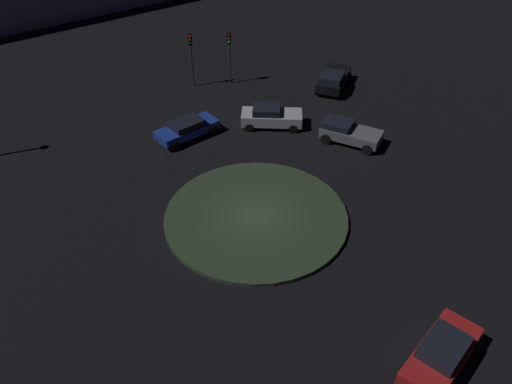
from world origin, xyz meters
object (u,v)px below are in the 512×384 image
Objects in this scene: car_silver at (271,116)px; car_grey at (348,132)px; car_red at (441,354)px; car_blue at (187,128)px; car_black at (333,79)px; traffic_light_north at (229,48)px; traffic_light_northwest at (191,50)px.

car_grey is (5.53, -0.88, -0.01)m from car_silver.
car_grey is 17.43m from car_red.
car_black reaches higher than car_blue.
traffic_light_northwest is at bearing -86.58° from traffic_light_north.
traffic_light_northwest is (-2.04, 7.48, 2.37)m from car_blue.
car_silver is at bearing 27.13° from traffic_light_northwest.
traffic_light_northwest reaches higher than car_grey.
car_red is at bearing -68.41° from car_silver.
traffic_light_northwest is (-10.98, -2.10, 2.29)m from car_black.
car_black is 1.05× the size of traffic_light_northwest.
car_red is 28.03m from traffic_light_north.
traffic_light_northwest reaches higher than car_blue.
car_blue is at bearing -24.63° from traffic_light_north.
car_silver is at bearing -24.83° from car_blue.
car_silver is at bearing 158.88° from car_black.
car_silver is at bearing -120.26° from car_red.
traffic_light_northwest is at bearing -112.70° from car_red.
car_silver is at bearing -174.88° from car_grey.
traffic_light_northwest reaches higher than car_red.
car_black reaches higher than car_grey.
car_silver reaches higher than car_red.
car_silver is 1.04× the size of car_grey.
car_blue is 0.98× the size of car_black.
car_silver is 1.00× the size of car_blue.
car_grey is 0.99× the size of traffic_light_northwest.
traffic_light_north is at bearing 160.20° from car_grey.
car_red reaches higher than car_grey.
car_black is (-7.04, 24.32, 0.01)m from car_red.
traffic_light_northwest is at bearing 52.57° from car_blue.
car_grey is 14.18m from traffic_light_northwest.
traffic_light_north is 3.00m from traffic_light_northwest.
car_red is 1.10× the size of traffic_light_north.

